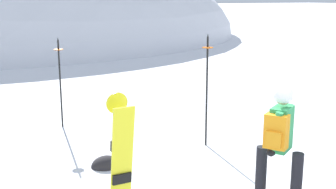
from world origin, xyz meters
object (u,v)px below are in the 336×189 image
at_px(piste_marker_near, 207,83).
at_px(piste_marker_far, 60,77).
at_px(snowboarder_main, 279,145).
at_px(rock_dark, 106,166).
at_px(spare_snowboard, 121,156).

height_order(piste_marker_near, piste_marker_far, piste_marker_near).
distance_m(snowboarder_main, piste_marker_near, 2.75).
distance_m(snowboarder_main, piste_marker_far, 5.40).
bearing_deg(piste_marker_near, rock_dark, -176.12).
bearing_deg(snowboarder_main, spare_snowboard, 156.96).
bearing_deg(piste_marker_far, piste_marker_near, -49.16).
bearing_deg(spare_snowboard, piste_marker_far, 85.88).
height_order(snowboarder_main, spare_snowboard, snowboarder_main).
xyz_separation_m(spare_snowboard, rock_dark, (0.39, 1.73, -0.83)).
bearing_deg(spare_snowboard, rock_dark, 77.39).
xyz_separation_m(snowboarder_main, piste_marker_near, (0.58, 2.67, 0.30)).
bearing_deg(piste_marker_far, spare_snowboard, -94.12).
bearing_deg(snowboarder_main, rock_dark, 120.59).
xyz_separation_m(piste_marker_near, piste_marker_far, (-2.15, 2.49, -0.10)).
height_order(piste_marker_far, rock_dark, piste_marker_far).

